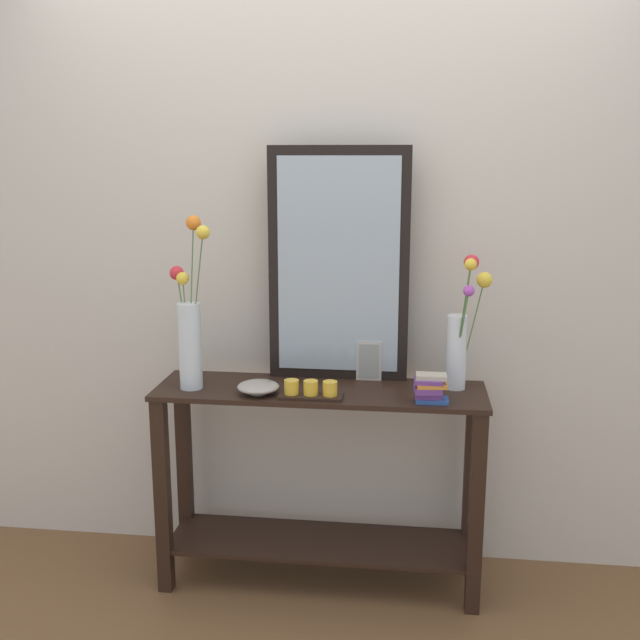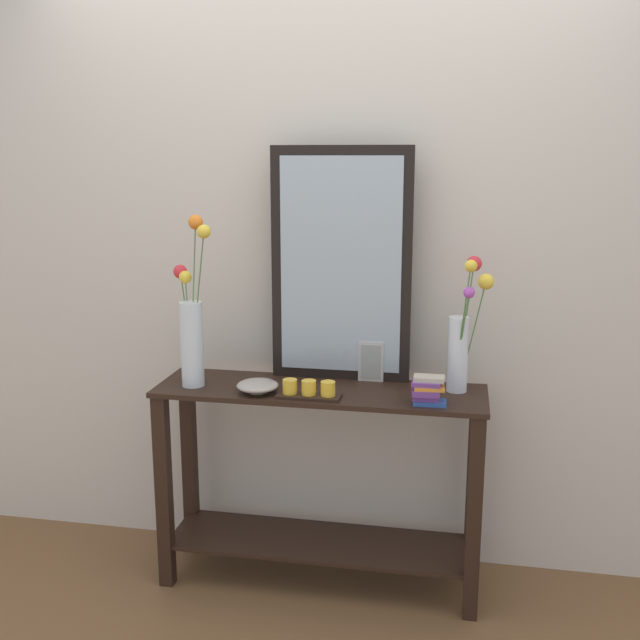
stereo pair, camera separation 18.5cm
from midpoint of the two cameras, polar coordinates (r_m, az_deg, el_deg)
name	(u,v)px [view 2 (the right image)]	position (r m, az deg, el deg)	size (l,w,h in m)	color
ground_plane	(320,581)	(3.31, 1.69, -19.41)	(7.00, 6.00, 0.02)	brown
wall_back	(334,251)	(3.14, 2.74, 5.33)	(6.40, 0.08, 2.70)	beige
console_table	(320,470)	(3.08, 1.75, -11.43)	(1.31, 0.37, 0.84)	black
mirror_leaning	(341,266)	(2.99, 3.38, 4.18)	(0.57, 0.03, 0.94)	black
tall_vase_left	(192,327)	(2.97, -8.04, -0.51)	(0.19, 0.15, 0.68)	silver
vase_right	(462,335)	(2.93, 12.63, -1.18)	(0.16, 0.19, 0.53)	silver
candle_tray	(309,390)	(2.84, 1.01, -5.43)	(0.24, 0.09, 0.07)	black
picture_frame_small	(371,362)	(3.04, 5.66, -3.20)	(0.10, 0.01, 0.17)	#B7B2AD
decorative_bowl	(258,386)	(2.90, -2.99, -5.06)	(0.16, 0.16, 0.05)	#9E9389
book_stack	(427,390)	(2.80, 10.13, -5.35)	(0.13, 0.09, 0.11)	#2D519E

